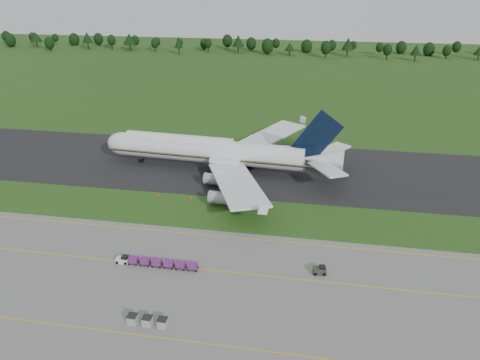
% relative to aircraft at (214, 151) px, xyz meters
% --- Properties ---
extents(ground, '(600.00, 600.00, 0.00)m').
position_rel_aircraft_xyz_m(ground, '(7.88, -24.89, -5.35)').
color(ground, '#234915').
rests_on(ground, ground).
extents(apron, '(300.00, 52.00, 0.06)m').
position_rel_aircraft_xyz_m(apron, '(7.88, -58.89, -5.32)').
color(apron, slate).
rests_on(apron, ground).
extents(taxiway, '(300.00, 40.00, 0.08)m').
position_rel_aircraft_xyz_m(taxiway, '(7.88, 3.11, -5.31)').
color(taxiway, black).
rests_on(taxiway, ground).
extents(apron_markings, '(300.00, 30.20, 0.01)m').
position_rel_aircraft_xyz_m(apron_markings, '(7.88, -51.88, -5.28)').
color(apron_markings, '#DEB70D').
rests_on(apron_markings, apron).
extents(tree_line, '(526.16, 22.38, 11.97)m').
position_rel_aircraft_xyz_m(tree_line, '(11.34, 196.53, 1.21)').
color(tree_line, black).
rests_on(tree_line, ground).
extents(aircraft, '(66.72, 64.88, 18.73)m').
position_rel_aircraft_xyz_m(aircraft, '(0.00, 0.00, 0.00)').
color(aircraft, white).
rests_on(aircraft, ground).
extents(baggage_train, '(15.61, 1.42, 1.36)m').
position_rel_aircraft_xyz_m(baggage_train, '(-0.38, -47.27, -4.55)').
color(baggage_train, silver).
rests_on(baggage_train, apron).
extents(utility_cart, '(2.40, 1.63, 1.23)m').
position_rel_aircraft_xyz_m(utility_cart, '(29.35, -44.52, -4.69)').
color(utility_cart, '#2D3122').
rests_on(utility_cart, apron).
extents(uld_row, '(6.30, 1.50, 1.48)m').
position_rel_aircraft_xyz_m(uld_row, '(3.72, -62.59, -4.54)').
color(uld_row, gray).
rests_on(uld_row, apron).
extents(edge_markers, '(16.68, 0.30, 0.60)m').
position_rel_aircraft_xyz_m(edge_markers, '(-1.45, -19.44, -5.07)').
color(edge_markers, '#E14D07').
rests_on(edge_markers, ground).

